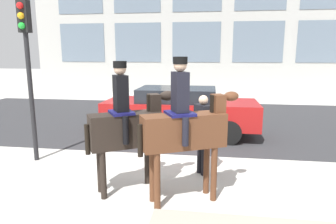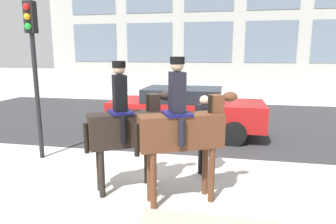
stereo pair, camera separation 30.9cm
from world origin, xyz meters
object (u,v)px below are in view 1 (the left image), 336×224
at_px(mounted_horse_companion, 185,127).
at_px(street_car_near_lane, 180,110).
at_px(pedestrian_bystander, 202,128).
at_px(mounted_horse_lead, 127,126).
at_px(traffic_light, 27,55).

height_order(mounted_horse_companion, street_car_near_lane, mounted_horse_companion).
distance_m(mounted_horse_companion, pedestrian_bystander, 1.31).
relative_size(pedestrian_bystander, street_car_near_lane, 0.36).
relative_size(mounted_horse_lead, street_car_near_lane, 0.52).
height_order(mounted_horse_companion, traffic_light, traffic_light).
height_order(pedestrian_bystander, street_car_near_lane, pedestrian_bystander).
xyz_separation_m(mounted_horse_lead, street_car_near_lane, (0.57, 4.09, -0.46)).
height_order(mounted_horse_lead, mounted_horse_companion, mounted_horse_companion).
bearing_deg(street_car_near_lane, pedestrian_bystander, -75.47).
bearing_deg(pedestrian_bystander, traffic_light, -40.15).
distance_m(mounted_horse_companion, street_car_near_lane, 4.41).
bearing_deg(mounted_horse_companion, mounted_horse_lead, 141.15).
height_order(mounted_horse_lead, pedestrian_bystander, mounted_horse_lead).
height_order(mounted_horse_companion, pedestrian_bystander, mounted_horse_companion).
bearing_deg(street_car_near_lane, mounted_horse_lead, -97.88).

